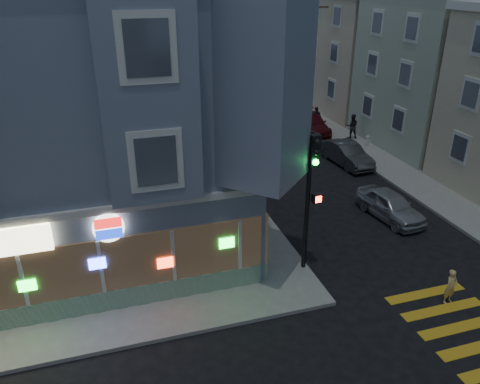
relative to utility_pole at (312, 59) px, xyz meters
name	(u,v)px	position (x,y,z in m)	size (l,w,h in m)	color
ground	(278,365)	(-12.00, -24.00, -4.80)	(120.00, 120.00, 0.00)	black
sidewalk_ne	(430,111)	(11.00, -1.00, -4.72)	(24.00, 42.00, 0.15)	gray
corner_building	(54,103)	(-18.00, -13.02, 1.02)	(14.60, 14.60, 11.40)	slate
row_house_b	(467,63)	(7.50, -8.00, 0.60)	(12.00, 8.60, 10.50)	#ABB69E
row_house_c	(388,55)	(7.50, 1.00, -0.15)	(12.00, 8.60, 9.00)	#BCAD91
row_house_d	(338,34)	(7.50, 10.00, 0.60)	(12.00, 8.60, 10.50)	#938C9A
utility_pole	(312,59)	(0.00, 0.00, 0.00)	(2.20, 0.30, 9.00)	#4C3826
street_tree_near	(284,59)	(0.20, 6.00, -0.86)	(3.00, 3.00, 5.30)	#4C3826
street_tree_far	(255,47)	(0.20, 14.00, -0.86)	(3.00, 3.00, 5.30)	#4C3826
running_child	(451,287)	(-5.05, -23.00, -4.13)	(0.49, 0.32, 1.34)	#E5C575
pedestrian_a	(352,126)	(0.74, -5.67, -3.78)	(0.84, 0.65, 1.73)	black
pedestrian_b	(316,118)	(-0.70, -2.88, -3.81)	(0.98, 0.41, 1.67)	black
parked_car_a	(390,205)	(-3.40, -16.75, -4.13)	(1.56, 3.88, 1.32)	#ACAEB4
parked_car_b	(347,154)	(-1.93, -9.81, -4.11)	(1.46, 4.18, 1.38)	#3D4042
parked_car_c	(311,123)	(-1.30, -3.26, -4.08)	(2.00, 4.91, 1.42)	maroon
parked_car_d	(269,97)	(-1.30, 5.77, -4.14)	(2.17, 4.70, 1.31)	#AAB0B5
traffic_signal	(311,181)	(-9.18, -19.72, -0.86)	(0.67, 0.63, 5.60)	black
fire_hydrant	(367,140)	(0.90, -7.55, -4.25)	(0.44, 0.25, 0.76)	silver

